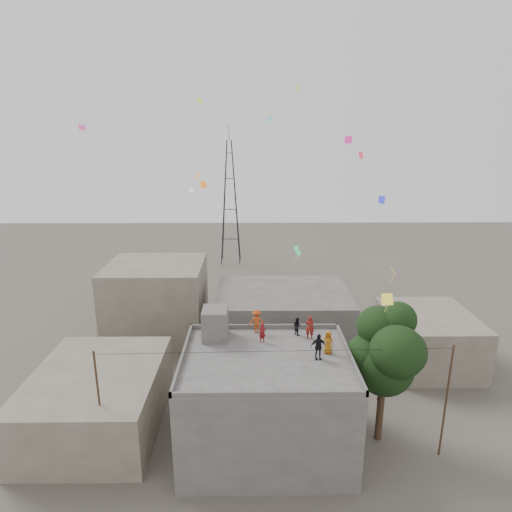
{
  "coord_description": "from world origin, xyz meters",
  "views": [
    {
      "loc": [
        -0.85,
        -22.55,
        18.78
      ],
      "look_at": [
        -0.6,
        0.63,
        12.16
      ],
      "focal_mm": 30.0,
      "sensor_mm": 36.0,
      "label": 1
    }
  ],
  "objects_px": {
    "tree": "(388,352)",
    "person_red_adult": "(310,327)",
    "person_dark_adult": "(318,347)",
    "stair_head_box": "(215,324)",
    "transmission_tower": "(230,203)"
  },
  "relations": [
    {
      "from": "transmission_tower",
      "to": "person_red_adult",
      "type": "height_order",
      "value": "transmission_tower"
    },
    {
      "from": "tree",
      "to": "person_dark_adult",
      "type": "height_order",
      "value": "tree"
    },
    {
      "from": "tree",
      "to": "person_red_adult",
      "type": "distance_m",
      "value": 4.93
    },
    {
      "from": "person_dark_adult",
      "to": "stair_head_box",
      "type": "bearing_deg",
      "value": 149.62
    },
    {
      "from": "stair_head_box",
      "to": "person_red_adult",
      "type": "height_order",
      "value": "stair_head_box"
    },
    {
      "from": "stair_head_box",
      "to": "person_red_adult",
      "type": "xyz_separation_m",
      "value": [
        6.06,
        -0.16,
        -0.22
      ]
    },
    {
      "from": "tree",
      "to": "transmission_tower",
      "type": "height_order",
      "value": "transmission_tower"
    },
    {
      "from": "transmission_tower",
      "to": "person_dark_adult",
      "type": "height_order",
      "value": "transmission_tower"
    },
    {
      "from": "person_red_adult",
      "to": "person_dark_adult",
      "type": "distance_m",
      "value": 2.61
    },
    {
      "from": "transmission_tower",
      "to": "person_dark_adult",
      "type": "xyz_separation_m",
      "value": [
        7.01,
        -40.17,
        -2.18
      ]
    },
    {
      "from": "stair_head_box",
      "to": "person_dark_adult",
      "type": "distance_m",
      "value": 6.8
    },
    {
      "from": "tree",
      "to": "transmission_tower",
      "type": "distance_m",
      "value": 41.12
    },
    {
      "from": "stair_head_box",
      "to": "transmission_tower",
      "type": "height_order",
      "value": "transmission_tower"
    },
    {
      "from": "transmission_tower",
      "to": "person_red_adult",
      "type": "distance_m",
      "value": 38.25
    },
    {
      "from": "transmission_tower",
      "to": "person_dark_adult",
      "type": "distance_m",
      "value": 40.84
    }
  ]
}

